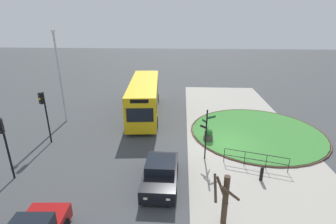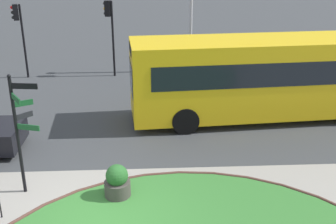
# 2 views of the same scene
# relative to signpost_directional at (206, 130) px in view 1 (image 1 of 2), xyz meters

# --- Properties ---
(ground) EXTENTS (120.00, 120.00, 0.00)m
(ground) POSITION_rel_signpost_directional_xyz_m (2.13, -1.62, -2.04)
(ground) COLOR #3D3F42
(sidewalk_paving) EXTENTS (32.00, 8.74, 0.02)m
(sidewalk_paving) POSITION_rel_signpost_directional_xyz_m (2.13, -3.25, -2.03)
(sidewalk_paving) COLOR #9E998E
(sidewalk_paving) RESTS_ON ground
(grass_island) EXTENTS (10.25, 10.25, 0.10)m
(grass_island) POSITION_rel_signpost_directional_xyz_m (4.26, -4.49, -1.99)
(grass_island) COLOR #387A33
(grass_island) RESTS_ON ground
(grass_kerb_ring) EXTENTS (10.56, 10.56, 0.11)m
(grass_kerb_ring) POSITION_rel_signpost_directional_xyz_m (4.26, -4.49, -1.98)
(grass_kerb_ring) COLOR brown
(grass_kerb_ring) RESTS_ON ground
(signpost_directional) EXTENTS (0.75, 0.95, 3.43)m
(signpost_directional) POSITION_rel_signpost_directional_xyz_m (0.00, 0.00, 0.00)
(signpost_directional) COLOR black
(signpost_directional) RESTS_ON ground
(bollard_foreground) EXTENTS (0.19, 0.19, 0.87)m
(bollard_foreground) POSITION_rel_signpost_directional_xyz_m (-2.28, -2.99, -1.59)
(bollard_foreground) COLOR black
(bollard_foreground) RESTS_ON ground
(railing_grass_edge) EXTENTS (1.08, 3.66, 0.98)m
(railing_grass_edge) POSITION_rel_signpost_directional_xyz_m (-0.90, -3.00, -1.40)
(railing_grass_edge) COLOR black
(railing_grass_edge) RESTS_ON ground
(bus_yellow) EXTENTS (10.48, 3.29, 3.17)m
(bus_yellow) POSITION_rel_signpost_directional_xyz_m (7.93, 5.11, -0.33)
(bus_yellow) COLOR yellow
(bus_yellow) RESTS_ON ground
(car_trailing) EXTENTS (4.05, 1.91, 1.38)m
(car_trailing) POSITION_rel_signpost_directional_xyz_m (-2.86, 2.69, -1.39)
(car_trailing) COLOR black
(car_trailing) RESTS_ON ground
(traffic_light_near) EXTENTS (0.48, 0.32, 3.75)m
(traffic_light_near) POSITION_rel_signpost_directional_xyz_m (-2.97, 11.15, 0.71)
(traffic_light_near) COLOR black
(traffic_light_near) RESTS_ON ground
(traffic_light_far) EXTENTS (0.48, 0.32, 3.88)m
(traffic_light_far) POSITION_rel_signpost_directional_xyz_m (1.54, 11.27, 0.80)
(traffic_light_far) COLOR black
(traffic_light_far) RESTS_ON ground
(lamppost_tall) EXTENTS (0.32, 0.32, 7.83)m
(lamppost_tall) POSITION_rel_signpost_directional_xyz_m (5.73, 11.88, 2.17)
(lamppost_tall) COLOR #B7B7BC
(lamppost_tall) RESTS_ON ground
(planter_near_signpost) EXTENTS (0.71, 0.71, 1.01)m
(planter_near_signpost) POSITION_rel_signpost_directional_xyz_m (2.51, -0.44, -1.57)
(planter_near_signpost) COLOR #47423D
(planter_near_signpost) RESTS_ON ground
(street_tree_bare) EXTENTS (1.08, 1.09, 2.51)m
(street_tree_bare) POSITION_rel_signpost_directional_xyz_m (-5.70, -0.34, -0.63)
(street_tree_bare) COLOR #423323
(street_tree_bare) RESTS_ON ground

